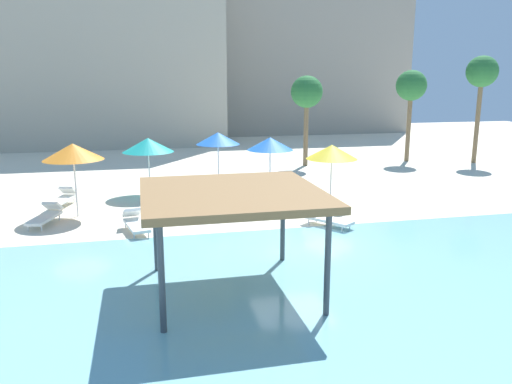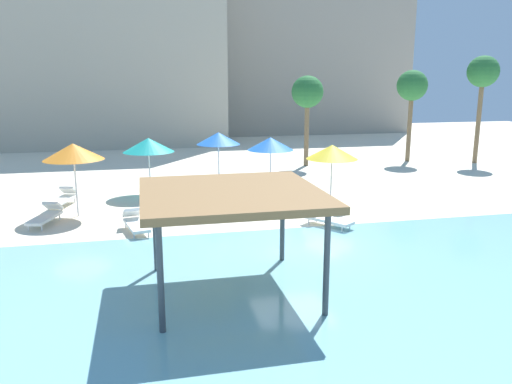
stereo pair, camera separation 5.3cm
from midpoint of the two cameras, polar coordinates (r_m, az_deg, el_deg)
ground_plane at (r=16.52m, az=4.28°, el=-5.76°), size 80.00×80.00×0.00m
lagoon_water at (r=11.97m, az=11.82°, el=-13.37°), size 44.00×13.50×0.04m
shade_pavilion at (r=12.17m, az=-2.69°, el=-0.54°), size 4.29×4.29×2.60m
beach_umbrella_orange_0 at (r=20.32m, az=-19.84°, el=4.30°), size 2.26×2.26×2.83m
beach_umbrella_yellow_2 at (r=21.34m, az=8.64°, el=4.49°), size 2.15×2.15×2.53m
beach_umbrella_teal_4 at (r=23.37m, az=-11.97°, el=5.20°), size 2.30×2.30×2.60m
beach_umbrella_blue_5 at (r=22.10m, az=1.71°, el=5.46°), size 2.02×2.02×2.72m
beach_umbrella_blue_6 at (r=23.63m, az=-4.20°, el=6.04°), size 2.03×2.03×2.78m
lounge_chair_0 at (r=18.09m, az=-13.35°, el=-3.35°), size 0.99×1.98×0.74m
lounge_chair_3 at (r=22.62m, az=-20.85°, el=-0.63°), size 1.10×1.99×0.74m
lounge_chair_4 at (r=20.04m, az=-22.50°, el=-2.42°), size 1.10×1.99×0.74m
lounge_chair_5 at (r=23.71m, az=4.22°, el=0.76°), size 1.51×1.93×0.74m
lounge_chair_6 at (r=18.40m, az=7.88°, el=-2.84°), size 1.57×1.90×0.74m
palm_tree_0 at (r=34.50m, az=24.25°, el=12.01°), size 1.90×1.90×6.58m
palm_tree_1 at (r=30.71m, az=5.87°, el=10.98°), size 1.90×1.90×5.39m
palm_tree_3 at (r=33.70m, az=17.23°, el=11.20°), size 1.90×1.90×5.74m
hotel_block_0 at (r=43.31m, az=-19.61°, el=15.23°), size 22.53×8.38×15.33m
hotel_block_1 at (r=51.88m, az=3.95°, el=15.55°), size 21.82×8.83×15.65m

